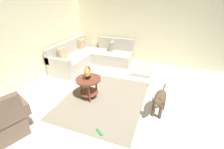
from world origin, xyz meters
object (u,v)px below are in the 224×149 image
(torus_sculpture, at_px, (88,72))
(dog_toy_bone, at_px, (148,85))
(armchair, at_px, (4,122))
(side_table, at_px, (88,83))
(dog_bed_mat, at_px, (142,71))
(dog, at_px, (160,99))
(dog_toy_rope, at_px, (100,132))
(sectional_couch, at_px, (90,57))

(torus_sculpture, distance_m, dog_toy_bone, 1.81)
(armchair, distance_m, side_table, 1.78)
(side_table, bearing_deg, armchair, 152.22)
(side_table, xyz_separation_m, dog_toy_bone, (1.05, -1.32, -0.39))
(dog_bed_mat, distance_m, dog, 2.07)
(dog_bed_mat, bearing_deg, side_table, 152.41)
(side_table, height_order, dog_toy_rope, side_table)
(sectional_couch, relative_size, dog_toy_rope, 12.54)
(sectional_couch, distance_m, dog_bed_mat, 1.95)
(side_table, bearing_deg, dog, -91.27)
(torus_sculpture, relative_size, dog, 0.39)
(sectional_couch, height_order, side_table, sectional_couch)
(sectional_couch, height_order, dog_toy_rope, sectional_couch)
(armchair, xyz_separation_m, dog, (1.53, -2.49, 0.05))
(dog_toy_rope, bearing_deg, torus_sculpture, 36.37)
(dog, bearing_deg, dog_bed_mat, -61.80)
(dog, bearing_deg, armchair, 40.66)
(sectional_couch, distance_m, dog_toy_rope, 3.31)
(dog_bed_mat, xyz_separation_m, dog_toy_rope, (-2.85, 0.29, -0.02))
(dog_toy_bone, bearing_deg, torus_sculpture, 128.48)
(armchair, xyz_separation_m, dog_toy_rope, (0.62, -1.53, -0.30))
(sectional_couch, bearing_deg, side_table, -153.67)
(sectional_couch, bearing_deg, dog_toy_bone, -110.87)
(torus_sculpture, distance_m, dog_bed_mat, 2.24)
(dog_bed_mat, relative_size, dog_toy_rope, 4.46)
(dog_toy_bone, bearing_deg, dog_toy_rope, 162.93)
(armchair, relative_size, side_table, 1.61)
(dog_bed_mat, xyz_separation_m, dog, (-1.93, -0.67, 0.33))
(side_table, height_order, dog_bed_mat, side_table)
(side_table, xyz_separation_m, dog_bed_mat, (1.90, -0.99, -0.37))
(dog, relative_size, dog_toy_bone, 4.69)
(torus_sculpture, xyz_separation_m, dog, (-0.04, -1.66, -0.33))
(dog_toy_rope, distance_m, dog_toy_bone, 2.09)
(sectional_couch, height_order, dog_toy_bone, sectional_couch)
(side_table, distance_m, dog, 1.66)
(dog_bed_mat, relative_size, dog, 0.95)
(armchair, xyz_separation_m, dog_toy_bone, (2.62, -2.14, -0.29))
(armchair, relative_size, dog_bed_mat, 1.21)
(dog_bed_mat, bearing_deg, torus_sculpture, 152.41)
(sectional_couch, xyz_separation_m, side_table, (-1.91, -0.94, 0.12))
(dog, bearing_deg, sectional_couch, -27.70)
(sectional_couch, relative_size, dog_toy_bone, 12.50)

